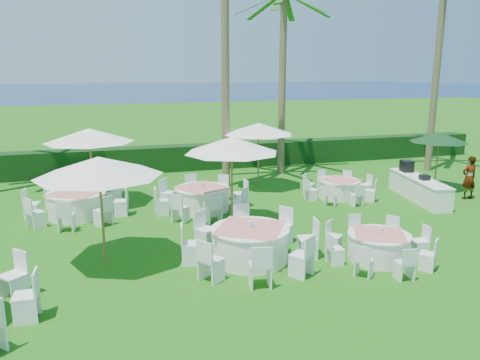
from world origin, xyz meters
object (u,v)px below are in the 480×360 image
object	(u,v)px
umbrella_a	(99,167)
banquet_table_d	(77,204)
umbrella_c	(89,135)
umbrella_d	(259,129)
banquet_table_e	(202,198)
banquet_table_f	(339,188)
banquet_table_b	(250,243)
staff_person	(469,178)
umbrella_b	(232,145)
umbrella_green	(439,137)
banquet_table_c	(379,246)
buffet_table	(418,187)

from	to	relation	value
umbrella_a	banquet_table_d	bearing A→B (deg)	100.57
umbrella_c	umbrella_d	xyz separation A→B (m)	(6.51, 0.70, -0.08)
banquet_table_e	banquet_table_f	size ratio (longest dim) A/B	1.19
banquet_table_b	umbrella_d	xyz separation A→B (m)	(2.65, 7.12, 1.99)
banquet_table_e	staff_person	bearing A→B (deg)	-7.99
staff_person	umbrella_b	bearing A→B (deg)	4.62
banquet_table_b	umbrella_green	bearing A→B (deg)	27.09
umbrella_d	banquet_table_f	bearing A→B (deg)	-43.34
banquet_table_c	banquet_table_e	world-z (taller)	banquet_table_e
buffet_table	umbrella_green	bearing A→B (deg)	34.12
banquet_table_c	banquet_table_f	world-z (taller)	banquet_table_c
banquet_table_d	banquet_table_e	bearing A→B (deg)	-6.88
umbrella_a	umbrella_green	distance (m)	13.73
umbrella_b	staff_person	xyz separation A→B (m)	(9.42, 0.57, -1.75)
banquet_table_f	banquet_table_c	bearing A→B (deg)	-108.81
umbrella_green	umbrella_d	bearing A→B (deg)	161.97
banquet_table_d	umbrella_a	size ratio (longest dim) A/B	1.09
banquet_table_d	umbrella_d	distance (m)	7.57
banquet_table_d	staff_person	size ratio (longest dim) A/B	2.04
umbrella_c	umbrella_green	world-z (taller)	umbrella_c
banquet_table_c	umbrella_b	bearing A→B (deg)	129.01
banquet_table_e	umbrella_d	world-z (taller)	umbrella_d
banquet_table_d	umbrella_green	bearing A→B (deg)	-1.07
banquet_table_c	umbrella_a	distance (m)	7.26
banquet_table_c	buffet_table	bearing A→B (deg)	44.75
umbrella_d	buffet_table	world-z (taller)	umbrella_d
banquet_table_c	umbrella_b	xyz separation A→B (m)	(-2.90, 3.58, 2.20)
banquet_table_f	umbrella_c	xyz separation A→B (m)	(-8.97, 1.63, 2.17)
banquet_table_b	umbrella_green	size ratio (longest dim) A/B	1.50
umbrella_a	umbrella_d	size ratio (longest dim) A/B	1.08
banquet_table_b	umbrella_green	distance (m)	10.84
umbrella_b	umbrella_c	size ratio (longest dim) A/B	0.92
umbrella_a	buffet_table	size ratio (longest dim) A/B	0.82
banquet_table_c	umbrella_d	distance (m)	8.31
banquet_table_c	umbrella_a	xyz separation A→B (m)	(-6.73, 1.67, 2.14)
umbrella_c	umbrella_green	distance (m)	13.49
umbrella_d	umbrella_green	bearing A→B (deg)	-18.03
banquet_table_c	banquet_table_f	xyz separation A→B (m)	(1.94, 5.70, -0.00)
banquet_table_d	banquet_table_e	distance (m)	4.16
banquet_table_f	umbrella_a	xyz separation A→B (m)	(-8.67, -4.03, 2.14)
umbrella_c	umbrella_green	xyz separation A→B (m)	(13.40, -1.54, -0.40)
banquet_table_b	staff_person	world-z (taller)	staff_person
banquet_table_e	umbrella_green	xyz separation A→B (m)	(9.78, 0.24, 1.70)
banquet_table_e	umbrella_c	xyz separation A→B (m)	(-3.61, 1.78, 2.10)
umbrella_b	umbrella_a	bearing A→B (deg)	-153.57
umbrella_b	umbrella_c	xyz separation A→B (m)	(-4.13, 3.75, -0.04)
umbrella_c	umbrella_d	world-z (taller)	umbrella_c
umbrella_b	staff_person	world-z (taller)	umbrella_b
banquet_table_b	banquet_table_f	world-z (taller)	banquet_table_b
buffet_table	umbrella_d	bearing A→B (deg)	147.00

